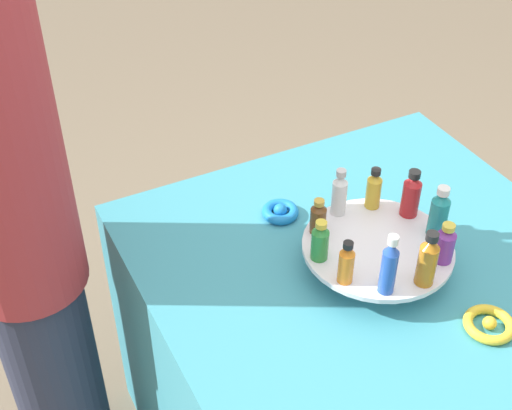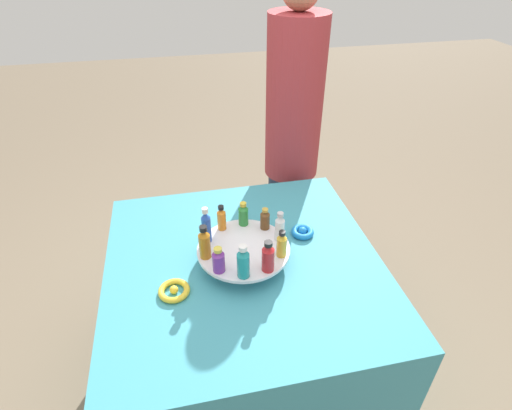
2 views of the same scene
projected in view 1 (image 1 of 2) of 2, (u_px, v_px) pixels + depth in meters
The scene contains 15 objects.
party_table at pixel (360, 371), 1.92m from camera, with size 1.05×1.05×0.77m.
display_stand at pixel (377, 253), 1.65m from camera, with size 0.35×0.35×0.07m.
bottle_green at pixel (320, 241), 1.57m from camera, with size 0.04×0.04×0.10m.
bottle_orange at pixel (346, 263), 1.52m from camera, with size 0.03×0.03×0.11m.
bottle_blue at pixel (389, 266), 1.48m from camera, with size 0.03×0.03×0.15m.
bottle_amber at pixel (428, 260), 1.50m from camera, with size 0.04×0.04×0.14m.
bottle_purple at pixel (445, 244), 1.57m from camera, with size 0.04×0.04×0.10m.
bottle_teal at pixel (439, 213), 1.63m from camera, with size 0.04×0.04×0.13m.
bottle_red at pixel (411, 195), 1.69m from camera, with size 0.04×0.04×0.13m.
bottle_gold at pixel (374, 189), 1.72m from camera, with size 0.04×0.04×0.11m.
bottle_clear at pixel (339, 193), 1.69m from camera, with size 0.04×0.04×0.13m.
bottle_brown at pixel (318, 217), 1.65m from camera, with size 0.04×0.04×0.09m.
ribbon_bow_gold at pixel (489, 324), 1.52m from camera, with size 0.11×0.11×0.03m.
ribbon_bow_blue at pixel (280, 212), 1.82m from camera, with size 0.09×0.09×0.04m.
person_figure at pixel (17, 234), 1.65m from camera, with size 0.29×0.29×1.69m.
Camera 1 is at (-0.80, -0.96, 1.93)m, focal length 50.00 mm.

